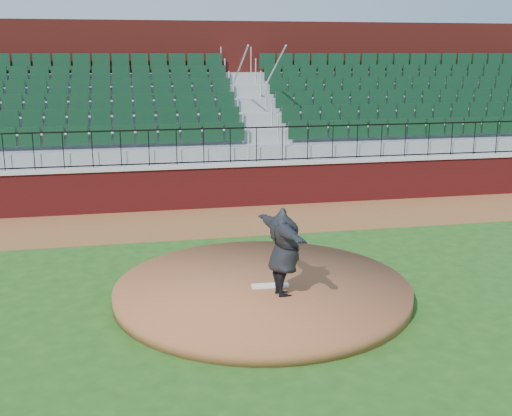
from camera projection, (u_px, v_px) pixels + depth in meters
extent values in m
plane|color=#214E16|center=(272.00, 294.00, 11.86)|extent=(90.00, 90.00, 0.00)
cube|color=brown|center=(227.00, 220.00, 16.99)|extent=(34.00, 3.20, 0.01)
cube|color=maroon|center=(218.00, 187.00, 18.37)|extent=(34.00, 0.35, 1.20)
cube|color=#B7B7B7|center=(217.00, 165.00, 18.21)|extent=(34.00, 0.45, 0.10)
cube|color=maroon|center=(195.00, 99.00, 23.10)|extent=(34.00, 0.50, 5.50)
cylinder|color=brown|center=(262.00, 290.00, 11.69)|extent=(5.45, 5.45, 0.25)
cube|color=white|center=(270.00, 286.00, 11.52)|extent=(0.68, 0.20, 0.05)
imported|color=black|center=(284.00, 252.00, 10.95)|extent=(0.80, 2.01, 1.59)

